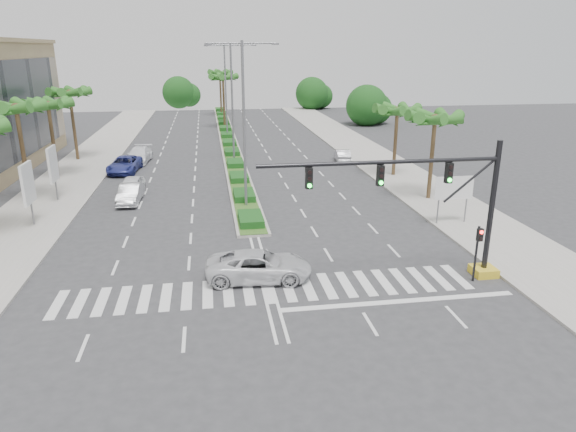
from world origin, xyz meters
name	(u,v)px	position (x,y,z in m)	size (l,w,h in m)	color
ground	(268,290)	(0.00, 0.00, 0.00)	(160.00, 160.00, 0.00)	#333335
footpath_right	(408,180)	(15.20, 20.00, 0.07)	(6.00, 120.00, 0.15)	gray
footpath_left	(56,194)	(-15.20, 20.00, 0.07)	(6.00, 120.00, 0.15)	gray
median	(228,139)	(0.00, 45.00, 0.10)	(2.20, 75.00, 0.20)	gray
median_grass	(228,138)	(0.00, 45.00, 0.22)	(1.80, 75.00, 0.04)	#294E1A
signal_gantry	(450,215)	(9.27, 0.00, 3.46)	(12.60, 1.20, 7.20)	gold
pedestrian_signal	(478,245)	(10.60, -0.68, 2.04)	(0.28, 0.36, 3.00)	black
direction_sign	(454,190)	(13.50, 7.99, 2.45)	(2.70, 0.11, 3.40)	slate
billboard_near	(28,184)	(-14.50, 12.00, 2.96)	(0.18, 2.10, 4.35)	slate
billboard_far	(53,165)	(-14.50, 18.00, 2.96)	(0.18, 2.10, 4.35)	slate
palm_left_mid	(16,111)	(-16.50, 18.00, 7.08)	(4.57, 4.68, 7.95)	brown
palm_left_far	(48,107)	(-16.50, 26.00, 6.50)	(4.57, 4.68, 7.35)	brown
palm_left_end	(70,95)	(-16.50, 34.00, 6.88)	(4.57, 4.68, 7.75)	brown
palm_right_near	(435,121)	(14.50, 14.00, 6.20)	(4.57, 4.68, 7.05)	brown
palm_right_far	(397,113)	(14.50, 22.00, 5.91)	(4.57, 4.68, 6.75)	brown
palm_median_a	(223,79)	(0.00, 55.00, 7.17)	(4.57, 4.68, 8.05)	brown
palm_median_b	(220,74)	(0.00, 70.00, 7.17)	(4.57, 4.68, 8.05)	brown
streetlight_near	(244,117)	(0.00, 14.00, 6.81)	(5.10, 0.25, 12.00)	slate
streetlight_mid	(232,97)	(0.00, 30.00, 6.81)	(5.10, 0.25, 12.00)	slate
streetlight_far	(226,86)	(0.00, 46.00, 6.81)	(5.10, 0.25, 12.00)	slate
car_parked_a	(132,186)	(-8.95, 18.93, 0.76)	(1.78, 4.43, 1.51)	silver
car_parked_b	(130,194)	(-8.80, 16.82, 0.72)	(1.52, 4.37, 1.44)	silver
car_parked_c	(125,165)	(-10.71, 27.53, 0.76)	(2.53, 5.48, 1.52)	navy
car_parked_d	(139,155)	(-9.86, 32.01, 0.77)	(2.17, 5.33, 1.55)	white
car_crossing	(259,266)	(-0.33, 1.32, 0.76)	(2.52, 5.47, 1.52)	silver
car_right	(342,155)	(11.39, 29.02, 0.67)	(1.41, 4.05, 1.33)	#B2B1B6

